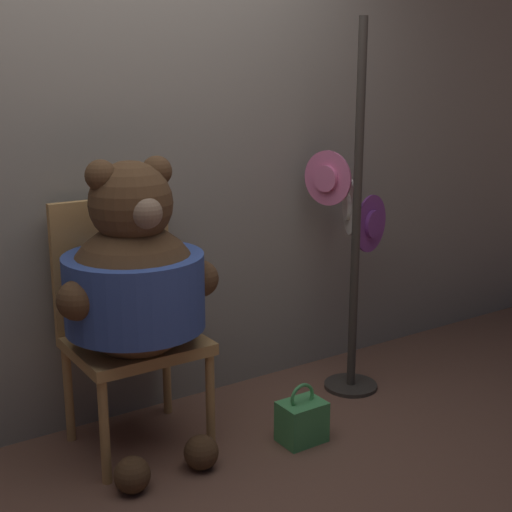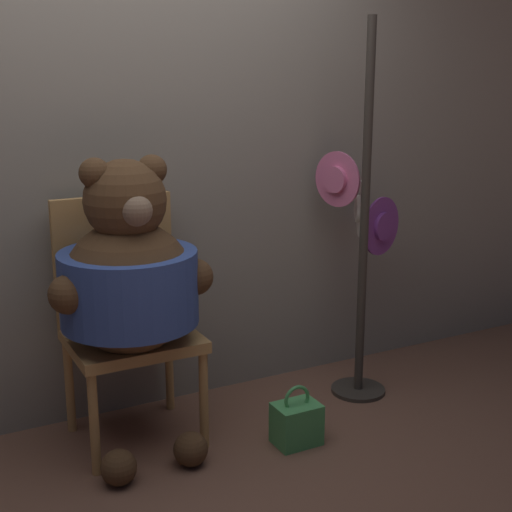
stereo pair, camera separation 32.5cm
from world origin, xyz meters
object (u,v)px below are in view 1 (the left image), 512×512
teddy_bear (135,283)px  hat_display_rack (352,232)px  chair (126,316)px  handbag_on_ground (302,421)px

teddy_bear → hat_display_rack: bearing=3.6°
chair → hat_display_rack: size_ratio=0.58×
teddy_bear → hat_display_rack: hat_display_rack is taller
teddy_bear → chair: bearing=80.9°
chair → handbag_on_ground: 0.91m
teddy_bear → handbag_on_ground: teddy_bear is taller
chair → teddy_bear: bearing=-99.1°
teddy_bear → hat_display_rack: size_ratio=0.69×
handbag_on_ground → teddy_bear: bearing=155.3°
teddy_bear → hat_display_rack: 1.24m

